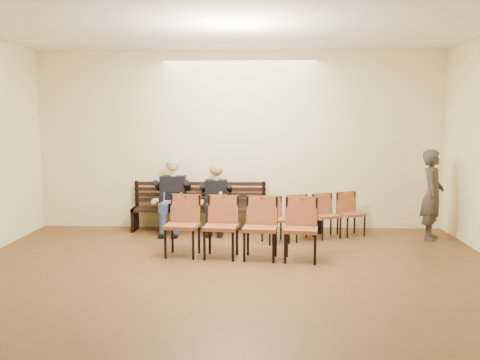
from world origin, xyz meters
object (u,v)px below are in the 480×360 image
object	(u,v)px
water_bottle	(221,205)
passerby	(433,188)
chair_row_front	(315,217)
laptop	(171,204)
bag	(311,227)
seated_woman	(216,201)
seated_man	(172,195)
chair_row_back	(241,228)
bench	(199,219)

from	to	relation	value
water_bottle	passerby	xyz separation A→B (m)	(3.84, -0.19, 0.36)
passerby	chair_row_front	size ratio (longest dim) A/B	0.95
laptop	bag	size ratio (longest dim) A/B	0.95
water_bottle	passerby	distance (m)	3.86
bag	chair_row_front	bearing A→B (deg)	-88.23
seated_woman	seated_man	bearing A→B (deg)	180.00
bag	passerby	distance (m)	2.32
seated_woman	chair_row_back	bearing A→B (deg)	-74.57
seated_woman	passerby	xyz separation A→B (m)	(3.94, -0.48, 0.33)
bag	seated_woman	bearing A→B (deg)	178.54
bag	passerby	size ratio (longest dim) A/B	0.19
seated_man	bag	size ratio (longest dim) A/B	4.06
bench	laptop	world-z (taller)	laptop
passerby	chair_row_front	distance (m)	2.18
passerby	chair_row_front	world-z (taller)	passerby
laptop	water_bottle	size ratio (longest dim) A/B	1.33
bench	water_bottle	size ratio (longest dim) A/B	10.29
bench	chair_row_back	world-z (taller)	chair_row_back
water_bottle	chair_row_front	world-z (taller)	chair_row_front
bench	bag	xyz separation A→B (m)	(2.16, -0.17, -0.10)
seated_woman	laptop	bearing A→B (deg)	-166.96
passerby	seated_woman	bearing A→B (deg)	106.61
passerby	chair_row_front	xyz separation A→B (m)	(-2.11, -0.05, -0.53)
bench	chair_row_front	distance (m)	2.27
seated_man	seated_woman	bearing A→B (deg)	0.00
seated_man	chair_row_back	distance (m)	2.37
bench	chair_row_back	distance (m)	2.23
chair_row_back	water_bottle	bearing A→B (deg)	111.50
chair_row_front	chair_row_back	size ratio (longest dim) A/B	0.83
seated_woman	bag	world-z (taller)	seated_woman
water_bottle	bag	size ratio (longest dim) A/B	0.72
seated_woman	chair_row_back	distance (m)	1.99
water_bottle	chair_row_back	distance (m)	1.68
seated_man	chair_row_back	xyz separation A→B (m)	(1.37, -1.92, -0.22)
seated_woman	chair_row_back	xyz separation A→B (m)	(0.53, -1.92, -0.12)
bench	passerby	xyz separation A→B (m)	(4.29, -0.60, 0.71)
bench	chair_row_back	xyz separation A→B (m)	(0.87, -2.04, 0.26)
seated_man	laptop	world-z (taller)	seated_man
water_bottle	chair_row_front	distance (m)	1.75
laptop	passerby	world-z (taller)	passerby
bench	seated_man	xyz separation A→B (m)	(-0.50, -0.12, 0.49)
seated_woman	water_bottle	xyz separation A→B (m)	(0.11, -0.29, -0.03)
bench	water_bottle	xyz separation A→B (m)	(0.45, -0.41, 0.35)
seated_man	bag	distance (m)	2.72
water_bottle	chair_row_back	size ratio (longest dim) A/B	0.11
laptop	bag	world-z (taller)	laptop
chair_row_back	chair_row_front	bearing A→B (deg)	53.86
laptop	passerby	size ratio (longest dim) A/B	0.18
seated_man	chair_row_back	world-z (taller)	seated_man
seated_woman	bench	bearing A→B (deg)	160.63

